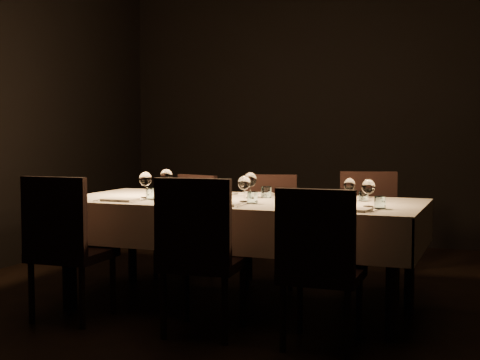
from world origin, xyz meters
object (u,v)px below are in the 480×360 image
at_px(chair_far_center, 270,223).
at_px(chair_near_left, 65,242).
at_px(dining_table, 240,210).
at_px(chair_far_left, 190,220).
at_px(chair_near_right, 319,261).
at_px(chair_near_center, 199,249).
at_px(chair_far_right, 369,225).

bearing_deg(chair_far_center, chair_near_left, -134.82).
distance_m(dining_table, chair_far_left, 1.12).
bearing_deg(chair_near_right, chair_far_left, -45.91).
bearing_deg(chair_near_center, chair_far_right, -120.31).
distance_m(chair_near_right, chair_far_center, 1.72).
bearing_deg(chair_far_left, chair_far_right, 17.89).
xyz_separation_m(dining_table, chair_near_center, (0.03, -0.74, -0.15)).
distance_m(dining_table, chair_far_center, 0.81).
distance_m(chair_near_left, chair_near_right, 1.68).
xyz_separation_m(chair_near_center, chair_far_left, (-0.80, 1.53, -0.05)).
bearing_deg(dining_table, chair_far_right, 47.13).
relative_size(chair_far_center, chair_far_right, 0.96).
distance_m(chair_near_center, chair_near_right, 0.73).
bearing_deg(chair_far_left, chair_far_center, 16.96).
xyz_separation_m(chair_near_right, chair_far_center, (-0.80, 1.52, -0.02)).
bearing_deg(dining_table, chair_far_left, 134.34).
bearing_deg(chair_far_right, chair_near_right, -105.46).
bearing_deg(chair_near_center, chair_near_left, -3.55).
distance_m(chair_near_center, chair_far_left, 1.72).
xyz_separation_m(chair_far_center, chair_far_right, (0.80, 0.03, 0.02)).
relative_size(dining_table, chair_far_right, 2.72).
relative_size(chair_near_center, chair_far_center, 1.09).
distance_m(chair_far_left, chair_far_center, 0.73).
bearing_deg(chair_near_right, dining_table, -44.95).
distance_m(dining_table, chair_near_left, 1.21).
relative_size(chair_near_left, chair_far_center, 1.08).
bearing_deg(chair_near_center, chair_near_right, 175.84).
xyz_separation_m(chair_near_left, chair_far_left, (0.15, 1.56, -0.04)).
distance_m(chair_near_center, chair_far_center, 1.54).
bearing_deg(chair_far_center, chair_far_left, 164.77).
distance_m(chair_near_center, chair_far_right, 1.73).
relative_size(chair_far_left, chair_far_right, 0.94).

